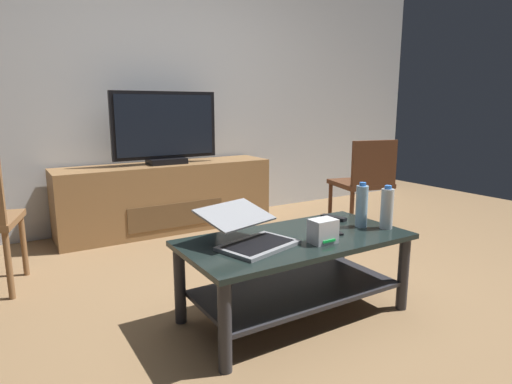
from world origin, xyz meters
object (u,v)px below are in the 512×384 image
Objects in this scene: media_cabinet at (167,197)px; water_bottle_far at (362,206)px; router_box at (323,231)px; tv_remote at (334,218)px; coffee_table at (295,262)px; cell_phone at (332,231)px; television at (165,130)px; water_bottle_near at (387,208)px; dining_chair at (365,180)px; laptop at (249,233)px.

water_bottle_far is at bearing -77.65° from media_cabinet.
router_box reaches higher than tv_remote.
router_box reaches higher than coffee_table.
cell_phone is (0.22, -0.03, 0.14)m from coffee_table.
television is 2.04m from water_bottle_far.
water_bottle_far is at bearing 16.92° from cell_phone.
television is 2.11m from router_box.
water_bottle_near reaches higher than media_cabinet.
television reaches higher than dining_chair.
laptop is 3.49× the size of cell_phone.
router_box is at bearing -27.08° from laptop.
tv_remote is (-0.03, 0.20, -0.11)m from water_bottle_far.
television is at bearing 112.66° from cell_phone.
water_bottle_near reaches higher than laptop.
water_bottle_far is at bearing -3.95° from coffee_table.
tv_remote is (0.19, 0.20, 0.01)m from cell_phone.
water_bottle_near reaches higher than coffee_table.
media_cabinet reaches higher than router_box.
water_bottle_near is 0.14m from water_bottle_far.
router_box is 0.48m from water_bottle_near.
dining_chair is (1.44, 0.92, 0.18)m from coffee_table.
television is 1.93× the size of laptop.
water_bottle_near is 0.34m from tv_remote.
dining_chair is at bearing -35.62° from media_cabinet.
media_cabinet is at bearing 102.35° from water_bottle_far.
television reaches higher than water_bottle_far.
cell_phone is (0.16, 0.11, -0.06)m from router_box.
television is at bearing 89.87° from coffee_table.
water_bottle_far is 0.23m from tv_remote.
dining_chair reaches higher than media_cabinet.
water_bottle_far is 1.60× the size of tv_remote.
media_cabinet is 1.78m from dining_chair.
coffee_table is 1.44× the size of dining_chair.
tv_remote is at bearing 97.26° from water_bottle_far.
coffee_table is 0.51m from water_bottle_far.
television reaches higher than cell_phone.
laptop is at bearing 174.44° from coffee_table.
tv_remote is at bearing 11.90° from laptop.
water_bottle_near is at bearing -130.91° from dining_chair.
media_cabinet is 2.10m from router_box.
tv_remote is (0.35, 0.31, -0.05)m from router_box.
cell_phone is (-0.31, 0.10, -0.11)m from water_bottle_near.
water_bottle_far is (0.38, 0.11, 0.06)m from router_box.
television is at bearing 81.74° from laptop.
tv_remote is at bearing -143.97° from dining_chair.
media_cabinet reaches higher than coffee_table.
water_bottle_near is 1.53× the size of tv_remote.
dining_chair reaches higher than water_bottle_far.
router_box is (0.06, -2.09, 0.20)m from media_cabinet.
media_cabinet is at bearing 104.27° from water_bottle_near.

